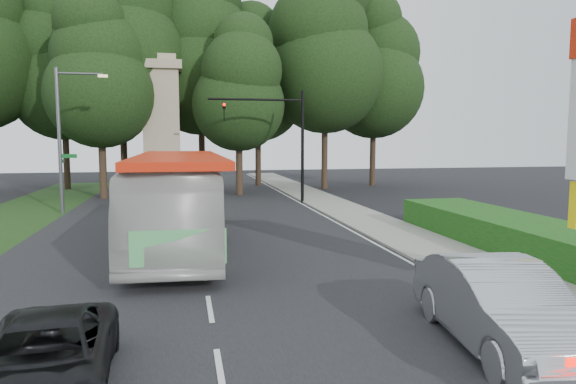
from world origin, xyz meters
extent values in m
cube|color=black|center=(0.00, 12.00, 0.01)|extent=(14.00, 80.00, 0.02)
cube|color=gray|center=(8.50, 12.00, 0.06)|extent=(3.00, 80.00, 0.12)
cube|color=#154A13|center=(11.50, 8.00, 0.60)|extent=(3.00, 14.00, 1.20)
cylinder|color=black|center=(7.00, 24.00, 3.60)|extent=(0.20, 0.20, 7.20)
cylinder|color=black|center=(4.00, 24.00, 6.60)|extent=(6.00, 0.14, 0.14)
imported|color=black|center=(2.00, 24.00, 6.35)|extent=(0.18, 0.22, 1.10)
sphere|color=#FF0C05|center=(2.00, 23.85, 6.25)|extent=(0.18, 0.18, 0.18)
cylinder|color=#59595E|center=(-7.20, 22.00, 4.00)|extent=(0.20, 0.20, 8.00)
cylinder|color=#59595E|center=(-6.00, 22.00, 7.70)|extent=(2.40, 0.12, 0.12)
cube|color=#FFE599|center=(-4.80, 22.00, 7.60)|extent=(0.50, 0.22, 0.14)
cube|color=#0C591E|center=(-6.75, 22.00, 3.20)|extent=(0.85, 0.04, 0.22)
cube|color=#0C591E|center=(-7.20, 22.45, 2.90)|extent=(0.04, 0.85, 0.22)
cube|color=tan|center=(-2.00, 30.00, 4.50)|extent=(2.50, 2.50, 9.00)
cube|color=tan|center=(-2.00, 30.00, 9.30)|extent=(3.00, 3.00, 0.60)
cube|color=tan|center=(-2.00, 30.00, 9.80)|extent=(2.20, 2.20, 0.50)
cylinder|color=#2D2116|center=(-10.00, 37.00, 2.70)|extent=(0.50, 0.50, 5.40)
sphere|color=black|center=(-10.00, 37.00, 8.25)|extent=(8.40, 8.40, 8.40)
sphere|color=black|center=(-10.00, 37.00, 11.25)|extent=(7.20, 7.20, 7.20)
sphere|color=black|center=(-10.00, 37.00, 13.80)|extent=(5.40, 5.40, 5.40)
cylinder|color=#2D2116|center=(-5.00, 33.00, 3.24)|extent=(0.50, 0.50, 6.48)
sphere|color=black|center=(-5.00, 33.00, 9.90)|extent=(10.08, 10.08, 10.08)
sphere|color=black|center=(-5.00, 33.00, 13.50)|extent=(8.64, 8.64, 8.64)
cylinder|color=#2D2116|center=(1.00, 35.00, 2.97)|extent=(0.50, 0.50, 5.94)
sphere|color=black|center=(1.00, 35.00, 9.08)|extent=(9.24, 9.24, 9.24)
sphere|color=black|center=(1.00, 35.00, 12.38)|extent=(7.92, 7.92, 7.92)
sphere|color=black|center=(1.00, 35.00, 15.18)|extent=(5.94, 5.94, 5.94)
cylinder|color=#2D2116|center=(6.00, 37.00, 2.61)|extent=(0.50, 0.50, 5.22)
sphere|color=black|center=(6.00, 37.00, 7.97)|extent=(8.12, 8.12, 8.12)
sphere|color=black|center=(6.00, 37.00, 10.88)|extent=(6.96, 6.96, 6.96)
sphere|color=black|center=(6.00, 37.00, 13.34)|extent=(5.22, 5.22, 5.22)
cylinder|color=#2D2116|center=(11.00, 33.00, 3.06)|extent=(0.50, 0.50, 6.12)
sphere|color=black|center=(11.00, 33.00, 9.35)|extent=(9.52, 9.52, 9.52)
sphere|color=black|center=(11.00, 33.00, 12.75)|extent=(8.16, 8.16, 8.16)
cylinder|color=#2D2116|center=(16.00, 35.00, 2.79)|extent=(0.50, 0.50, 5.58)
sphere|color=black|center=(16.00, 35.00, 8.53)|extent=(8.68, 8.68, 8.68)
sphere|color=black|center=(16.00, 35.00, 11.62)|extent=(7.44, 7.44, 7.44)
sphere|color=black|center=(16.00, 35.00, 14.26)|extent=(5.58, 5.58, 5.58)
cylinder|color=#2D2116|center=(-6.00, 29.00, 2.34)|extent=(0.50, 0.50, 4.68)
sphere|color=black|center=(-6.00, 29.00, 7.15)|extent=(7.28, 7.28, 7.28)
sphere|color=black|center=(-6.00, 29.00, 9.75)|extent=(6.24, 6.24, 6.24)
sphere|color=black|center=(-6.00, 29.00, 11.96)|extent=(4.68, 4.68, 4.68)
cylinder|color=#2D2116|center=(3.50, 29.50, 2.16)|extent=(0.50, 0.50, 4.32)
sphere|color=black|center=(3.50, 29.50, 6.60)|extent=(6.72, 6.72, 6.72)
sphere|color=black|center=(3.50, 29.50, 9.00)|extent=(5.76, 5.76, 5.76)
sphere|color=black|center=(3.50, 29.50, 11.04)|extent=(4.32, 4.32, 4.32)
imported|color=silver|center=(-0.73, 11.62, 1.77)|extent=(3.53, 12.82, 3.54)
imported|color=#B0B2B8|center=(5.50, 0.50, 0.86)|extent=(2.43, 5.40, 1.72)
imported|color=black|center=(-2.80, 0.26, 0.62)|extent=(2.33, 4.58, 1.24)
camera|label=1|loc=(-0.57, -8.26, 4.13)|focal=32.00mm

